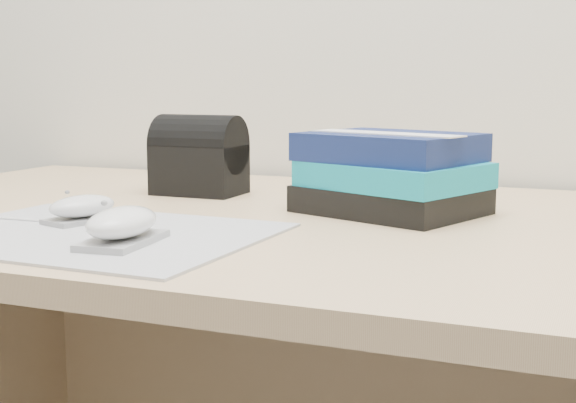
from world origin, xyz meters
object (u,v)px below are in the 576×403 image
at_px(mouse_front, 122,226).
at_px(book_stack, 391,174).
at_px(mouse_rear, 82,208).
at_px(desk, 368,377).
at_px(pouch, 199,156).

distance_m(mouse_front, book_stack, 0.39).
bearing_deg(mouse_rear, desk, 36.06).
distance_m(desk, mouse_front, 0.45).
distance_m(mouse_front, pouch, 0.41).
height_order(mouse_rear, book_stack, book_stack).
relative_size(book_stack, pouch, 2.03).
distance_m(mouse_rear, mouse_front, 0.16).
bearing_deg(desk, mouse_front, -119.57).
xyz_separation_m(mouse_front, book_stack, (0.21, 0.33, 0.03)).
relative_size(desk, mouse_rear, 15.56).
height_order(desk, mouse_front, mouse_front).
bearing_deg(pouch, desk, -13.34).
bearing_deg(desk, mouse_rear, -143.94).
distance_m(desk, mouse_rear, 0.46).
xyz_separation_m(mouse_rear, book_stack, (0.33, 0.23, 0.03)).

